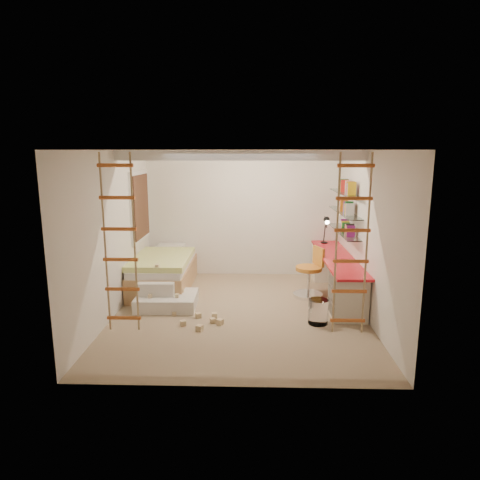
{
  "coord_description": "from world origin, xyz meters",
  "views": [
    {
      "loc": [
        0.21,
        -6.6,
        2.59
      ],
      "look_at": [
        0.0,
        0.3,
        1.15
      ],
      "focal_mm": 32.0,
      "sensor_mm": 36.0,
      "label": 1
    }
  ],
  "objects_px": {
    "desk": "(336,275)",
    "swivel_chair": "(310,279)",
    "play_platform": "(164,297)",
    "bed": "(164,272)"
  },
  "relations": [
    {
      "from": "play_platform",
      "to": "desk",
      "type": "bearing_deg",
      "value": 11.55
    },
    {
      "from": "desk",
      "to": "swivel_chair",
      "type": "bearing_deg",
      "value": -177.89
    },
    {
      "from": "desk",
      "to": "swivel_chair",
      "type": "relative_size",
      "value": 3.1
    },
    {
      "from": "bed",
      "to": "swivel_chair",
      "type": "bearing_deg",
      "value": -7.97
    },
    {
      "from": "play_platform",
      "to": "swivel_chair",
      "type": "bearing_deg",
      "value": 13.26
    },
    {
      "from": "desk",
      "to": "swivel_chair",
      "type": "distance_m",
      "value": 0.48
    },
    {
      "from": "bed",
      "to": "play_platform",
      "type": "relative_size",
      "value": 1.98
    },
    {
      "from": "desk",
      "to": "bed",
      "type": "distance_m",
      "value": 3.22
    },
    {
      "from": "swivel_chair",
      "to": "play_platform",
      "type": "relative_size",
      "value": 0.89
    },
    {
      "from": "play_platform",
      "to": "bed",
      "type": "bearing_deg",
      "value": 101.44
    }
  ]
}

